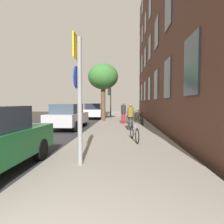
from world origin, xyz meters
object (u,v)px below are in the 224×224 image
at_px(bicycle_0, 134,133).
at_px(car_3, 99,109).
at_px(bicycle_3, 138,116).
at_px(bicycle_2, 128,118).
at_px(car_1, 68,116).
at_px(sign_post, 79,89).
at_px(pedestrian_1, 123,111).
at_px(bicycle_1, 142,120).
at_px(car_2, 94,111).
at_px(tree_near, 103,77).
at_px(pedestrian_0, 130,115).
at_px(traffic_light, 110,97).

xyz_separation_m(bicycle_0, car_3, (-4.25, 21.09, 0.37)).
bearing_deg(bicycle_3, bicycle_2, -117.40).
bearing_deg(car_1, sign_post, -71.83).
bearing_deg(pedestrian_1, bicycle_1, -31.07).
bearing_deg(bicycle_1, car_2, 123.48).
xyz_separation_m(tree_near, pedestrian_0, (2.22, -5.90, -2.94)).
relative_size(sign_post, bicycle_2, 1.99).
relative_size(bicycle_1, pedestrian_0, 1.07).
relative_size(car_2, car_3, 1.10).
distance_m(car_1, car_2, 8.34).
distance_m(bicycle_0, bicycle_1, 6.06).
bearing_deg(traffic_light, tree_near, -91.88).
xyz_separation_m(bicycle_1, pedestrian_0, (-0.91, -2.70, 0.54)).
distance_m(bicycle_3, car_2, 5.55).
height_order(car_1, car_3, same).
xyz_separation_m(traffic_light, bicycle_2, (2.01, -7.05, -1.94)).
distance_m(sign_post, pedestrian_1, 10.05).
distance_m(traffic_light, tree_near, 5.75).
height_order(tree_near, bicycle_0, tree_near).
distance_m(tree_near, bicycle_2, 4.38).
relative_size(bicycle_0, car_2, 0.37).
relative_size(tree_near, pedestrian_1, 3.05).
xyz_separation_m(bicycle_3, pedestrian_0, (-0.87, -6.13, 0.52)).
bearing_deg(bicycle_3, car_1, -134.28).
bearing_deg(car_3, tree_near, -80.58).
bearing_deg(bicycle_3, tree_near, -175.78).
bearing_deg(pedestrian_1, car_2, 117.79).
distance_m(sign_post, bicycle_1, 9.59).
bearing_deg(traffic_light, bicycle_2, -74.12).
height_order(bicycle_0, pedestrian_1, pedestrian_1).
bearing_deg(car_2, pedestrian_0, -69.39).
xyz_separation_m(pedestrian_1, car_3, (-3.78, 14.29, -0.22)).
xyz_separation_m(bicycle_2, car_2, (-3.52, 5.07, 0.37)).
distance_m(traffic_light, car_3, 6.89).
bearing_deg(tree_near, sign_post, -86.78).
xyz_separation_m(tree_near, bicycle_3, (3.09, 0.23, -3.46)).
distance_m(tree_near, car_3, 12.45).
bearing_deg(traffic_light, car_1, -100.81).
relative_size(pedestrian_1, car_2, 0.37).
bearing_deg(tree_near, car_2, 110.55).
height_order(sign_post, bicycle_0, sign_post).
bearing_deg(tree_near, bicycle_1, -45.57).
distance_m(pedestrian_0, car_3, 18.28).
xyz_separation_m(sign_post, car_2, (-2.03, 15.89, -1.20)).
relative_size(bicycle_2, pedestrian_0, 1.06).
bearing_deg(sign_post, pedestrian_1, 83.64).
distance_m(bicycle_1, car_2, 8.10).
bearing_deg(bicycle_2, pedestrian_1, -113.67).
distance_m(bicycle_0, car_1, 6.02).
relative_size(pedestrian_1, car_3, 0.41).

